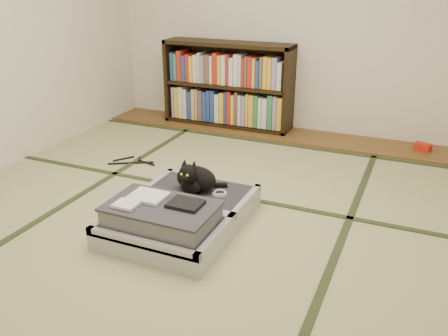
% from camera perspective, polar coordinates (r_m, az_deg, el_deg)
% --- Properties ---
extents(floor, '(4.50, 4.50, 0.00)m').
position_cam_1_polar(floor, '(3.40, -3.14, -5.84)').
color(floor, tan).
rests_on(floor, ground).
extents(wood_strip, '(4.00, 0.50, 0.02)m').
position_cam_1_polar(wood_strip, '(5.12, 6.87, 4.10)').
color(wood_strip, brown).
rests_on(wood_strip, ground).
extents(red_item, '(0.17, 0.14, 0.07)m').
position_cam_1_polar(red_item, '(4.95, 22.79, 2.35)').
color(red_item, red).
rests_on(red_item, wood_strip).
extents(room_shell, '(4.50, 4.50, 4.50)m').
position_cam_1_polar(room_shell, '(3.00, -3.76, 19.55)').
color(room_shell, white).
rests_on(room_shell, ground).
extents(tatami_borders, '(4.00, 4.50, 0.01)m').
position_cam_1_polar(tatami_borders, '(3.80, 0.17, -2.55)').
color(tatami_borders, '#2D381E').
rests_on(tatami_borders, ground).
extents(bookcase, '(1.43, 0.33, 0.92)m').
position_cam_1_polar(bookcase, '(5.28, 0.45, 9.79)').
color(bookcase, black).
rests_on(bookcase, wood_strip).
extents(suitcase, '(0.78, 1.03, 0.31)m').
position_cam_1_polar(suitcase, '(3.21, -5.54, -5.65)').
color(suitcase, '#ADADB2').
rests_on(suitcase, floor).
extents(cat, '(0.34, 0.35, 0.28)m').
position_cam_1_polar(cat, '(3.38, -3.55, -1.30)').
color(cat, black).
rests_on(cat, suitcase).
extents(cable_coil, '(0.11, 0.11, 0.03)m').
position_cam_1_polar(cable_coil, '(3.37, -0.52, -3.04)').
color(cable_coil, white).
rests_on(cable_coil, suitcase).
extents(hanger, '(0.41, 0.29, 0.01)m').
position_cam_1_polar(hanger, '(4.41, -10.89, 0.75)').
color(hanger, black).
rests_on(hanger, floor).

